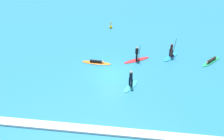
{
  "coord_description": "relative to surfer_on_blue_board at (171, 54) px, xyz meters",
  "views": [
    {
      "loc": [
        3.7,
        -27.61,
        17.82
      ],
      "look_at": [
        0.0,
        0.0,
        0.5
      ],
      "focal_mm": 51.22,
      "sensor_mm": 36.0,
      "label": 1
    }
  ],
  "objects": [
    {
      "name": "wave_crest",
      "position": [
        -6.11,
        -13.03,
        -0.28
      ],
      "size": [
        23.75,
        0.9,
        0.18
      ],
      "primitive_type": "cube",
      "color": "white",
      "rests_on": "ground_plane"
    },
    {
      "name": "surfer_on_orange_board",
      "position": [
        -8.09,
        -2.42,
        -0.26
      ],
      "size": [
        3.26,
        0.89,
        0.37
      ],
      "rotation": [
        0.0,
        0.0,
        6.22
      ],
      "color": "orange",
      "rests_on": "ground_plane"
    },
    {
      "name": "surfer_on_teal_board",
      "position": [
        -4.01,
        -6.44,
        0.14
      ],
      "size": [
        1.59,
        2.45,
        1.81
      ],
      "rotation": [
        0.0,
        0.0,
        4.28
      ],
      "color": "#33C6CC",
      "rests_on": "ground_plane"
    },
    {
      "name": "surfer_on_red_board",
      "position": [
        -3.78,
        -1.25,
        0.09
      ],
      "size": [
        2.99,
        2.28,
        2.03
      ],
      "rotation": [
        0.0,
        0.0,
        0.58
      ],
      "color": "red",
      "rests_on": "ground_plane"
    },
    {
      "name": "surfer_on_green_board",
      "position": [
        4.37,
        -0.51,
        -0.24
      ],
      "size": [
        2.5,
        2.82,
        0.4
      ],
      "rotation": [
        0.0,
        0.0,
        4.02
      ],
      "color": "#23B266",
      "rests_on": "ground_plane"
    },
    {
      "name": "ground_plane",
      "position": [
        -6.11,
        -4.41,
        -0.37
      ],
      "size": [
        120.0,
        120.0,
        0.0
      ],
      "primitive_type": "plane",
      "color": "teal",
      "rests_on": "ground"
    },
    {
      "name": "surfer_on_blue_board",
      "position": [
        0.0,
        0.0,
        0.0
      ],
      "size": [
        2.08,
        2.67,
        2.39
      ],
      "rotation": [
        0.0,
        0.0,
        1.0
      ],
      "color": "#1E8CD1",
      "rests_on": "ground_plane"
    },
    {
      "name": "marker_buoy",
      "position": [
        -7.8,
        6.98,
        -0.22
      ],
      "size": [
        0.41,
        0.41,
        1.05
      ],
      "color": "yellow",
      "rests_on": "ground_plane"
    }
  ]
}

